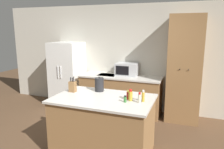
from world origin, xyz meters
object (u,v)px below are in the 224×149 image
object	(u,v)px
microwave	(127,69)
spice_bottle_tall_dark	(139,98)
spice_bottle_pale_salt	(130,95)
spice_bottle_short_red	(128,95)
pantry_cabinet	(185,69)
knife_block	(73,86)
kettle	(99,85)
spice_bottle_amber_oil	(125,99)
spice_bottle_green_herb	(143,96)
refrigerator	(67,74)

from	to	relation	value
microwave	spice_bottle_tall_dark	world-z (taller)	microwave
spice_bottle_pale_salt	spice_bottle_short_red	bearing A→B (deg)	135.17
pantry_cabinet	spice_bottle_pale_salt	bearing A→B (deg)	-111.23
knife_block	kettle	distance (m)	0.46
spice_bottle_amber_oil	spice_bottle_green_herb	size ratio (longest dim) A/B	0.57
pantry_cabinet	microwave	size ratio (longest dim) A/B	4.39
spice_bottle_short_red	kettle	xyz separation A→B (m)	(-0.60, 0.26, 0.05)
spice_bottle_green_herb	kettle	size ratio (longest dim) A/B	0.68
spice_bottle_amber_oil	spice_bottle_green_herb	bearing A→B (deg)	26.16
pantry_cabinet	spice_bottle_amber_oil	bearing A→B (deg)	-111.72
spice_bottle_amber_oil	spice_bottle_pale_salt	bearing A→B (deg)	59.76
spice_bottle_green_herb	spice_bottle_pale_salt	distance (m)	0.19
pantry_cabinet	spice_bottle_tall_dark	size ratio (longest dim) A/B	14.49
spice_bottle_tall_dark	spice_bottle_short_red	bearing A→B (deg)	153.24
refrigerator	spice_bottle_amber_oil	bearing A→B (deg)	-40.85
pantry_cabinet	spice_bottle_green_herb	size ratio (longest dim) A/B	12.93
spice_bottle_tall_dark	spice_bottle_pale_salt	bearing A→B (deg)	161.89
refrigerator	spice_bottle_amber_oil	size ratio (longest dim) A/B	16.42
spice_bottle_pale_salt	spice_bottle_green_herb	bearing A→B (deg)	7.60
knife_block	kettle	world-z (taller)	knife_block
microwave	spice_bottle_green_herb	distance (m)	2.05
spice_bottle_amber_oil	spice_bottle_green_herb	distance (m)	0.28
spice_bottle_short_red	refrigerator	bearing A→B (deg)	141.51
knife_block	spice_bottle_amber_oil	bearing A→B (deg)	-11.44
spice_bottle_green_herb	spice_bottle_short_red	bearing A→B (deg)	173.19
spice_bottle_tall_dark	spice_bottle_amber_oil	distance (m)	0.21
refrigerator	spice_bottle_short_red	world-z (taller)	refrigerator
pantry_cabinet	spice_bottle_short_red	xyz separation A→B (m)	(-0.76, -1.76, -0.15)
spice_bottle_tall_dark	spice_bottle_amber_oil	xyz separation A→B (m)	(-0.21, -0.05, -0.03)
refrigerator	spice_bottle_pale_salt	world-z (taller)	refrigerator
spice_bottle_short_red	kettle	size ratio (longest dim) A/B	0.54
spice_bottle_amber_oil	spice_bottle_pale_salt	size ratio (longest dim) A/B	0.57
pantry_cabinet	spice_bottle_green_herb	distance (m)	1.87
refrigerator	spice_bottle_tall_dark	distance (m)	2.99
spice_bottle_tall_dark	spice_bottle_green_herb	world-z (taller)	spice_bottle_green_herb
pantry_cabinet	spice_bottle_short_red	bearing A→B (deg)	-113.35
spice_bottle_tall_dark	pantry_cabinet	bearing A→B (deg)	73.47
knife_block	spice_bottle_amber_oil	distance (m)	1.04
knife_block	spice_bottle_green_herb	bearing A→B (deg)	-3.86
spice_bottle_short_red	kettle	bearing A→B (deg)	156.78
knife_block	spice_bottle_pale_salt	size ratio (longest dim) A/B	1.53
spice_bottle_green_herb	kettle	distance (m)	0.89
spice_bottle_short_red	spice_bottle_pale_salt	world-z (taller)	spice_bottle_pale_salt
knife_block	spice_bottle_green_herb	distance (m)	1.27
microwave	refrigerator	bearing A→B (deg)	-175.08
pantry_cabinet	spice_bottle_short_red	world-z (taller)	pantry_cabinet
spice_bottle_tall_dark	spice_bottle_green_herb	bearing A→B (deg)	63.14
spice_bottle_pale_salt	spice_bottle_amber_oil	bearing A→B (deg)	-120.24
spice_bottle_tall_dark	spice_bottle_amber_oil	world-z (taller)	spice_bottle_tall_dark
refrigerator	knife_block	bearing A→B (deg)	-55.51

